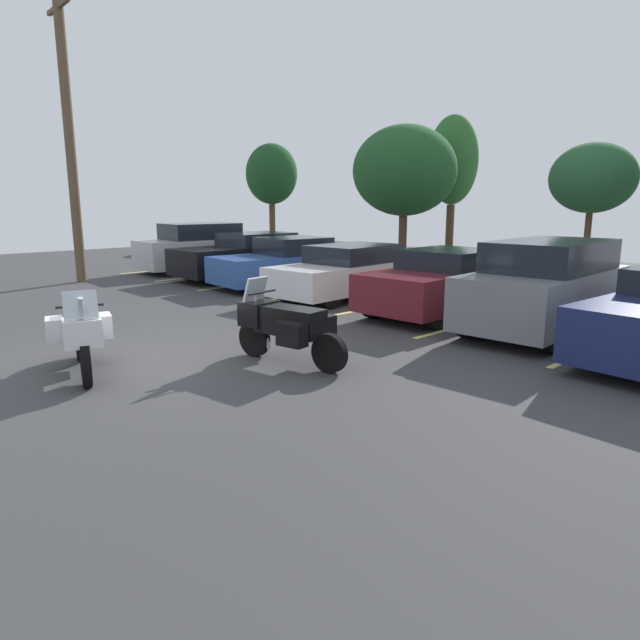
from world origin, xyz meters
TOP-DOWN VIEW (x-y plane):
  - ground at (0.00, 0.00)m, footprint 44.00×44.00m
  - motorcycle_touring at (0.21, -0.61)m, footprint 2.11×1.11m
  - motorcycle_second at (1.82, 1.97)m, footprint 2.13×1.02m
  - parking_stripes at (-0.44, 7.12)m, footprint 21.01×4.67m
  - car_silver at (-9.67, 7.26)m, footprint 2.12×4.38m
  - car_black at (-6.95, 7.49)m, footprint 1.96×4.87m
  - car_blue at (-4.59, 7.21)m, footprint 2.18×4.45m
  - car_white at (-1.98, 7.25)m, footprint 2.17×4.77m
  - car_maroon at (1.10, 7.16)m, footprint 2.09×4.32m
  - car_grey at (3.50, 7.14)m, footprint 2.13×4.44m
  - utility_pole at (-9.76, 3.02)m, footprint 1.80×0.30m
  - tree_far_left at (-8.19, 20.72)m, footprint 2.45×2.45m
  - tree_rear at (-0.64, 18.88)m, footprint 3.13×3.13m
  - tree_center_left at (-18.96, 17.87)m, footprint 3.06×3.06m
  - tree_far_right at (-8.06, 16.89)m, footprint 4.62×4.62m

SIDE VIEW (x-z plane):
  - ground at x=0.00m, z-range -0.10..0.00m
  - parking_stripes at x=-0.44m, z-range 0.00..0.01m
  - motorcycle_second at x=1.82m, z-range -0.04..1.29m
  - motorcycle_touring at x=0.21m, z-range -0.04..1.30m
  - car_white at x=-1.98m, z-range -0.01..1.37m
  - car_blue at x=-4.59m, z-range -0.04..1.42m
  - car_maroon at x=1.10m, z-range -0.01..1.44m
  - car_black at x=-6.95m, z-range -0.01..1.48m
  - car_silver at x=-9.67m, z-range -0.01..1.72m
  - car_grey at x=3.50m, z-range 0.01..1.79m
  - tree_rear at x=-0.64m, z-range 1.02..5.69m
  - tree_far_right at x=-8.06m, z-range 0.92..6.75m
  - tree_center_left at x=-18.96m, z-range 1.14..6.98m
  - tree_far_left at x=-8.19m, z-range 1.13..7.74m
  - utility_pole at x=-9.76m, z-range 0.12..8.76m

